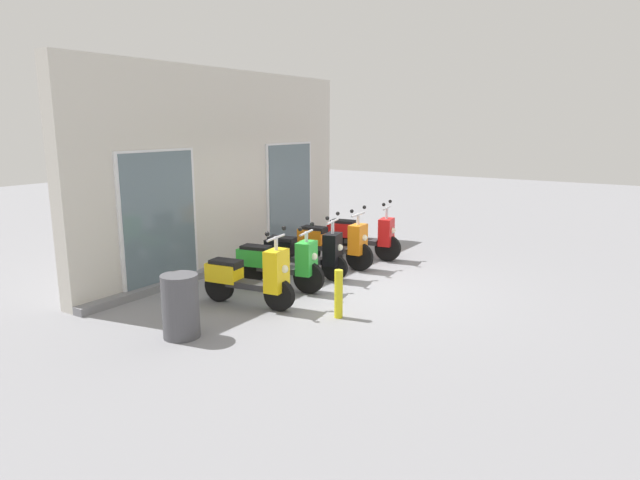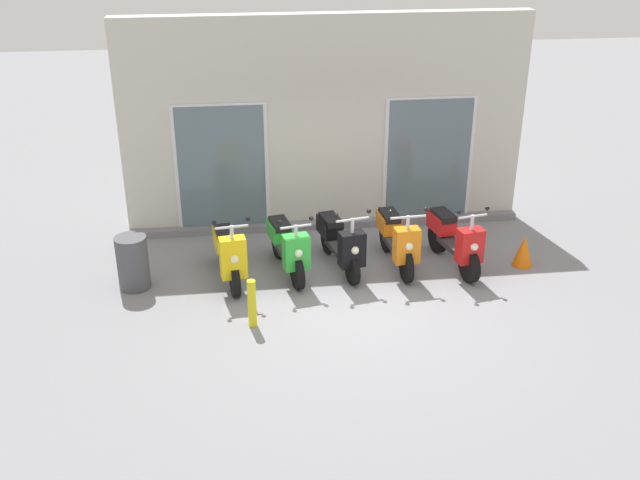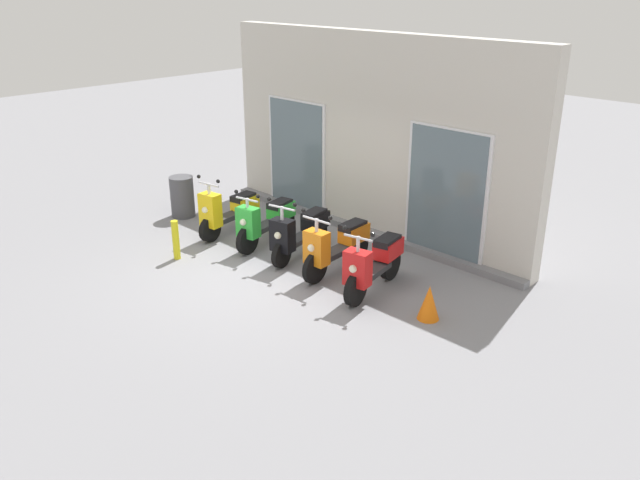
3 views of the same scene
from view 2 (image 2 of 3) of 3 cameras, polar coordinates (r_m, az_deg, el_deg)
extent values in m
plane|color=gray|center=(11.05, 2.26, -4.28)|extent=(40.00, 40.00, 0.00)
cube|color=beige|center=(12.84, 0.43, 8.96)|extent=(6.94, 0.30, 3.69)
cube|color=slate|center=(13.22, 0.54, 1.22)|extent=(6.94, 0.20, 0.12)
cube|color=silver|center=(12.79, -7.58, 5.41)|extent=(1.59, 0.04, 2.30)
cube|color=slate|center=(12.77, -7.58, 5.38)|extent=(1.47, 0.02, 2.22)
cube|color=silver|center=(13.25, 8.34, 6.05)|extent=(1.59, 0.04, 2.30)
cube|color=slate|center=(13.23, 8.36, 6.02)|extent=(1.47, 0.02, 2.22)
cylinder|color=black|center=(11.01, -6.58, -3.17)|extent=(0.18, 0.48, 0.47)
cylinder|color=black|center=(11.94, -7.40, -0.83)|extent=(0.18, 0.48, 0.47)
cube|color=#2D2D30|center=(11.43, -7.04, -1.50)|extent=(0.35, 0.69, 0.09)
cube|color=yellow|center=(10.87, -6.71, -1.36)|extent=(0.41, 0.29, 0.62)
sphere|color=#F2EFCC|center=(10.74, -6.61, -1.47)|extent=(0.12, 0.12, 0.12)
cube|color=yellow|center=(11.75, -7.40, 0.02)|extent=(0.37, 0.56, 0.28)
cube|color=black|center=(11.66, -7.41, 0.57)|extent=(0.33, 0.51, 0.11)
cylinder|color=silver|center=(10.70, -6.82, 0.56)|extent=(0.06, 0.06, 0.22)
cylinder|color=silver|center=(10.66, -6.85, 1.00)|extent=(0.49, 0.10, 0.04)
sphere|color=black|center=(10.66, -5.59, 1.64)|extent=(0.07, 0.07, 0.07)
sphere|color=black|center=(10.60, -8.17, 1.35)|extent=(0.07, 0.07, 0.07)
cylinder|color=black|center=(11.13, -1.77, -2.53)|extent=(0.20, 0.53, 0.52)
cylinder|color=black|center=(12.08, -3.25, -0.22)|extent=(0.20, 0.53, 0.52)
cube|color=#2D2D30|center=(11.56, -2.55, -0.88)|extent=(0.38, 0.72, 0.09)
cube|color=green|center=(11.02, -1.85, -0.93)|extent=(0.42, 0.31, 0.53)
sphere|color=#F2EFCC|center=(10.89, -1.66, -1.03)|extent=(0.12, 0.12, 0.12)
cube|color=green|center=(11.88, -3.15, 0.71)|extent=(0.39, 0.57, 0.28)
cube|color=black|center=(11.79, -3.12, 1.26)|extent=(0.35, 0.52, 0.11)
cylinder|color=silver|center=(10.87, -1.88, 0.69)|extent=(0.06, 0.06, 0.19)
cylinder|color=silver|center=(10.84, -1.88, 1.05)|extent=(0.47, 0.13, 0.04)
sphere|color=black|center=(10.86, -0.69, 1.69)|extent=(0.07, 0.07, 0.07)
sphere|color=black|center=(10.74, -3.10, 1.37)|extent=(0.07, 0.07, 0.07)
cylinder|color=black|center=(11.27, 2.52, -2.32)|extent=(0.18, 0.47, 0.46)
cylinder|color=black|center=(12.23, 0.59, 0.02)|extent=(0.18, 0.47, 0.46)
cube|color=#2D2D30|center=(11.70, 1.52, -0.66)|extent=(0.40, 0.75, 0.09)
cube|color=black|center=(11.15, 2.48, -0.71)|extent=(0.42, 0.31, 0.55)
sphere|color=#F2EFCC|center=(11.03, 2.72, -0.80)|extent=(0.12, 0.12, 0.12)
cube|color=black|center=(12.03, 0.76, 1.04)|extent=(0.40, 0.57, 0.28)
cube|color=black|center=(11.94, 0.82, 1.58)|extent=(0.35, 0.52, 0.11)
cylinder|color=silver|center=(10.99, 2.51, 1.08)|extent=(0.06, 0.06, 0.25)
cylinder|color=silver|center=(10.95, 2.52, 1.59)|extent=(0.51, 0.14, 0.04)
sphere|color=black|center=(11.00, 3.79, 2.23)|extent=(0.07, 0.07, 0.07)
sphere|color=black|center=(10.82, 1.26, 1.90)|extent=(0.07, 0.07, 0.07)
cylinder|color=black|center=(11.38, 6.67, -2.00)|extent=(0.13, 0.54, 0.53)
cylinder|color=black|center=(12.33, 5.12, 0.31)|extent=(0.13, 0.54, 0.53)
cube|color=#2D2D30|center=(11.81, 5.89, -0.36)|extent=(0.31, 0.71, 0.09)
cube|color=orange|center=(11.27, 6.70, -0.40)|extent=(0.40, 0.27, 0.55)
sphere|color=#F2EFCC|center=(11.14, 6.91, -0.50)|extent=(0.12, 0.12, 0.12)
cube|color=orange|center=(12.13, 5.31, 1.37)|extent=(0.34, 0.54, 0.28)
cube|color=black|center=(12.04, 5.39, 1.90)|extent=(0.30, 0.50, 0.11)
cylinder|color=silver|center=(11.11, 6.79, 1.32)|extent=(0.06, 0.06, 0.23)
cylinder|color=silver|center=(11.08, 6.82, 1.77)|extent=(0.55, 0.08, 0.04)
sphere|color=black|center=(11.12, 8.18, 2.35)|extent=(0.07, 0.07, 0.07)
sphere|color=black|center=(10.96, 5.48, 2.14)|extent=(0.07, 0.07, 0.07)
cylinder|color=black|center=(11.54, 11.44, -1.98)|extent=(0.21, 0.53, 0.52)
cylinder|color=black|center=(12.40, 9.05, 0.21)|extent=(0.21, 0.53, 0.52)
cube|color=#2D2D30|center=(11.93, 10.24, -0.41)|extent=(0.38, 0.72, 0.09)
cube|color=red|center=(11.43, 11.48, -0.43)|extent=(0.42, 0.31, 0.54)
sphere|color=#F2EFCC|center=(11.31, 11.81, -0.52)|extent=(0.12, 0.12, 0.12)
cube|color=red|center=(12.20, 9.36, 1.35)|extent=(0.39, 0.57, 0.28)
cube|color=black|center=(12.11, 9.49, 1.89)|extent=(0.34, 0.52, 0.11)
cylinder|color=silver|center=(11.28, 11.65, 1.29)|extent=(0.06, 0.06, 0.25)
cylinder|color=silver|center=(11.23, 11.69, 1.79)|extent=(0.47, 0.12, 0.04)
sphere|color=black|center=(11.31, 12.78, 2.40)|extent=(0.07, 0.07, 0.07)
sphere|color=black|center=(11.09, 10.68, 2.13)|extent=(0.07, 0.07, 0.07)
cone|color=orange|center=(12.24, 15.42, -0.79)|extent=(0.32, 0.32, 0.52)
cylinder|color=#4C4C51|center=(11.42, -14.23, -1.69)|extent=(0.47, 0.47, 0.83)
cylinder|color=yellow|center=(10.18, -5.26, -4.88)|extent=(0.12, 0.12, 0.70)
camera|label=1|loc=(8.41, -54.21, -4.69)|focal=31.02mm
camera|label=3|loc=(9.75, 64.27, 6.19)|focal=36.57mm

